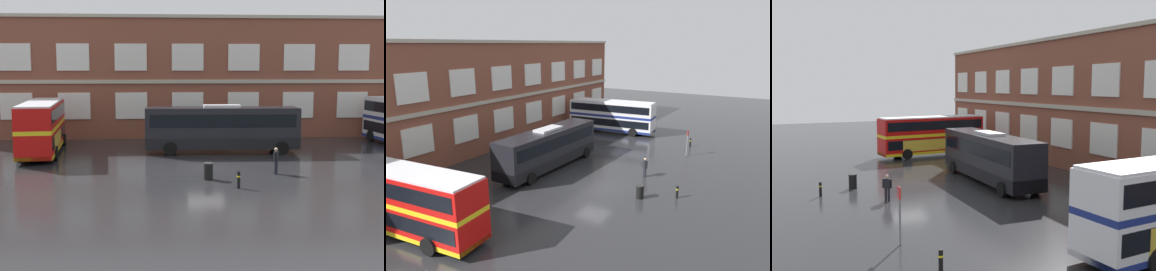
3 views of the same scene
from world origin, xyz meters
The scene contains 10 objects.
ground_plane centered at (0.00, 2.00, 0.00)m, with size 120.00×120.00×0.00m, color #232326.
brick_terminal_building centered at (2.16, 17.98, 5.64)m, with size 52.89×8.19×11.57m.
double_decker_near centered at (-12.34, 6.28, 2.15)m, with size 3.67×11.20×4.07m.
double_decker_middle centered at (17.68, 7.15, 2.15)m, with size 3.58×11.18×4.07m.
touring_coach centered at (1.76, 5.72, 1.91)m, with size 12.06×3.09×3.80m.
waiting_passenger centered at (4.18, -2.73, 0.93)m, with size 0.44×0.59×1.70m.
bus_stand_flag centered at (12.12, -4.18, 1.64)m, with size 0.44×0.10×2.70m.
station_litter_bin centered at (-0.25, -4.08, 0.52)m, with size 0.60×0.60×1.03m.
safety_bollard_west centered at (15.77, -3.60, 0.49)m, with size 0.19×0.19×0.95m.
safety_bollard_east centered at (1.22, -6.44, 0.49)m, with size 0.19×0.19×0.95m.
Camera 2 is at (-24.00, -13.20, 11.21)m, focal length 33.81 mm.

